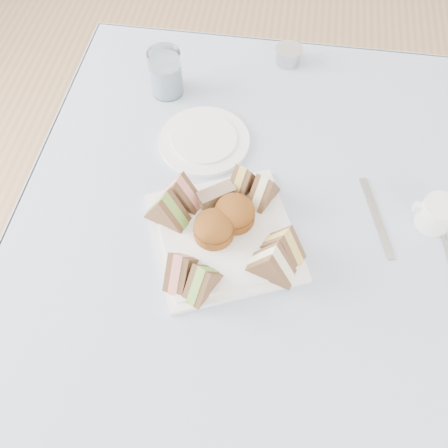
# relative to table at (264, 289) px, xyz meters

# --- Properties ---
(floor) EXTENTS (4.00, 4.00, 0.00)m
(floor) POSITION_rel_table_xyz_m (0.00, 0.00, -0.37)
(floor) COLOR #9E7751
(floor) RESTS_ON ground
(table) EXTENTS (0.90, 0.90, 0.74)m
(table) POSITION_rel_table_xyz_m (0.00, 0.00, 0.00)
(table) COLOR brown
(table) RESTS_ON floor
(tablecloth) EXTENTS (1.02, 1.02, 0.01)m
(tablecloth) POSITION_rel_table_xyz_m (0.00, 0.00, 0.37)
(tablecloth) COLOR silver
(tablecloth) RESTS_ON table
(serving_plate) EXTENTS (0.34, 0.34, 0.01)m
(serving_plate) POSITION_rel_table_xyz_m (-0.09, -0.08, 0.38)
(serving_plate) COLOR white
(serving_plate) RESTS_ON tablecloth
(sandwich_fl_a) EXTENTS (0.05, 0.09, 0.07)m
(sandwich_fl_a) POSITION_rel_table_xyz_m (-0.16, -0.18, 0.42)
(sandwich_fl_a) COLOR brown
(sandwich_fl_a) RESTS_ON serving_plate
(sandwich_fl_b) EXTENTS (0.07, 0.09, 0.07)m
(sandwich_fl_b) POSITION_rel_table_xyz_m (-0.11, -0.19, 0.42)
(sandwich_fl_b) COLOR brown
(sandwich_fl_b) RESTS_ON serving_plate
(sandwich_fr_a) EXTENTS (0.09, 0.07, 0.07)m
(sandwich_fr_a) POSITION_rel_table_xyz_m (0.02, -0.10, 0.42)
(sandwich_fr_a) COLOR brown
(sandwich_fr_a) RESTS_ON serving_plate
(sandwich_fr_b) EXTENTS (0.10, 0.07, 0.08)m
(sandwich_fr_b) POSITION_rel_table_xyz_m (0.00, -0.15, 0.43)
(sandwich_fr_b) COLOR brown
(sandwich_fr_b) RESTS_ON serving_plate
(sandwich_bl_a) EXTENTS (0.10, 0.07, 0.08)m
(sandwich_bl_a) POSITION_rel_table_xyz_m (-0.20, -0.06, 0.43)
(sandwich_bl_a) COLOR brown
(sandwich_bl_a) RESTS_ON serving_plate
(sandwich_bl_b) EXTENTS (0.09, 0.06, 0.08)m
(sandwich_bl_b) POSITION_rel_table_xyz_m (-0.19, -0.02, 0.43)
(sandwich_bl_b) COLOR brown
(sandwich_bl_b) RESTS_ON serving_plate
(sandwich_br_a) EXTENTS (0.07, 0.09, 0.07)m
(sandwich_br_a) POSITION_rel_table_xyz_m (-0.03, 0.01, 0.42)
(sandwich_br_a) COLOR brown
(sandwich_br_a) RESTS_ON serving_plate
(sandwich_br_b) EXTENTS (0.07, 0.08, 0.07)m
(sandwich_br_b) POSITION_rel_table_xyz_m (-0.07, 0.03, 0.42)
(sandwich_br_b) COLOR brown
(sandwich_br_b) RESTS_ON serving_plate
(scone_left) EXTENTS (0.10, 0.10, 0.05)m
(scone_left) POSITION_rel_table_xyz_m (-0.11, -0.09, 0.41)
(scone_left) COLOR brown
(scone_left) RESTS_ON serving_plate
(scone_right) EXTENTS (0.11, 0.11, 0.05)m
(scone_right) POSITION_rel_table_xyz_m (-0.08, -0.05, 0.41)
(scone_right) COLOR brown
(scone_right) RESTS_ON serving_plate
(pastry_slice) EXTENTS (0.08, 0.07, 0.03)m
(pastry_slice) POSITION_rel_table_xyz_m (-0.12, -0.01, 0.41)
(pastry_slice) COLOR tan
(pastry_slice) RESTS_ON serving_plate
(side_plate) EXTENTS (0.26, 0.26, 0.01)m
(side_plate) POSITION_rel_table_xyz_m (-0.17, 0.15, 0.38)
(side_plate) COLOR white
(side_plate) RESTS_ON tablecloth
(water_glass) EXTENTS (0.09, 0.09, 0.11)m
(water_glass) POSITION_rel_table_xyz_m (-0.28, 0.29, 0.43)
(water_glass) COLOR white
(water_glass) RESTS_ON tablecloth
(tea_strainer) EXTENTS (0.07, 0.07, 0.04)m
(tea_strainer) POSITION_rel_table_xyz_m (-0.01, 0.43, 0.39)
(tea_strainer) COLOR #ADADB2
(tea_strainer) RESTS_ON tablecloth
(knife) EXTENTS (0.07, 0.19, 0.00)m
(knife) POSITION_rel_table_xyz_m (0.19, 0.01, 0.38)
(knife) COLOR #ADADB2
(knife) RESTS_ON tablecloth
(creamer_jug) EXTENTS (0.07, 0.07, 0.06)m
(creamer_jug) POSITION_rel_table_xyz_m (0.30, 0.01, 0.41)
(creamer_jug) COLOR white
(creamer_jug) RESTS_ON tablecloth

